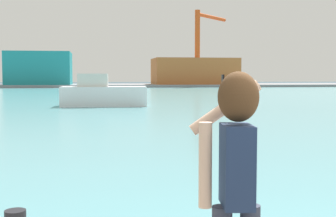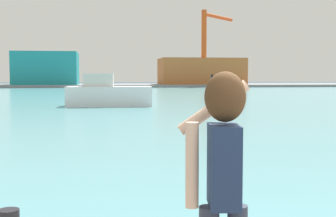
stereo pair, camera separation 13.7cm
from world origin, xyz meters
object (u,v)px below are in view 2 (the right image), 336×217
at_px(warehouse_left, 47,68).
at_px(warehouse_right, 201,71).
at_px(boat_moored, 108,94).
at_px(person_photographer, 222,171).
at_px(port_crane, 208,39).

distance_m(warehouse_left, warehouse_right, 30.75).
xyz_separation_m(boat_moored, warehouse_left, (-11.12, 59.95, 2.74)).
bearing_deg(person_photographer, port_crane, -5.52).
distance_m(person_photographer, warehouse_right, 92.41).
relative_size(warehouse_left, warehouse_right, 0.72).
height_order(boat_moored, warehouse_right, warehouse_right).
distance_m(person_photographer, boat_moored, 30.65).
relative_size(boat_moored, warehouse_right, 0.37).
distance_m(warehouse_right, port_crane, 7.14).
height_order(warehouse_right, port_crane, port_crane).
height_order(warehouse_left, warehouse_right, warehouse_left).
relative_size(person_photographer, warehouse_right, 0.10).
bearing_deg(warehouse_right, boat_moored, -108.19).
xyz_separation_m(warehouse_right, port_crane, (0.78, -3.05, 6.41)).
bearing_deg(person_photographer, boat_moored, 8.15).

